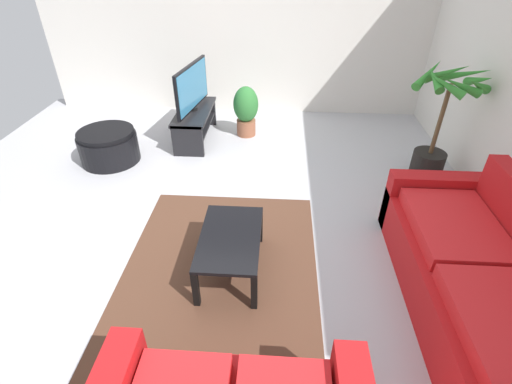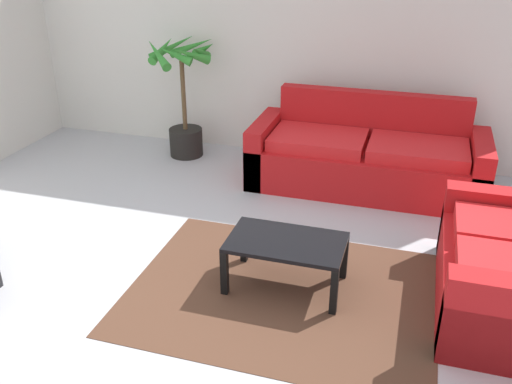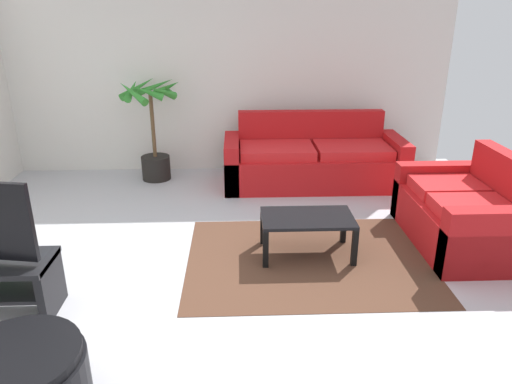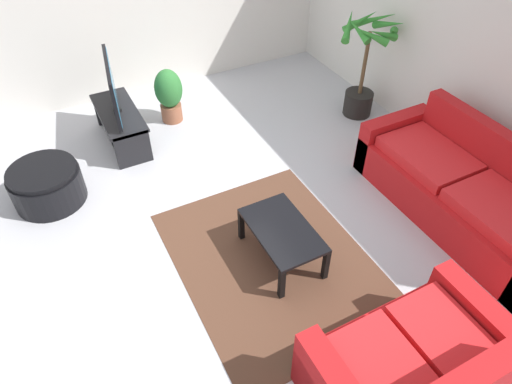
{
  "view_description": "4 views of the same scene",
  "coord_description": "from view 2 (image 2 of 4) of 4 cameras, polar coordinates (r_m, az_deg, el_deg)",
  "views": [
    {
      "loc": [
        3.05,
        0.73,
        2.43
      ],
      "look_at": [
        0.44,
        0.56,
        0.65
      ],
      "focal_mm": 26.18,
      "sensor_mm": 36.0,
      "label": 1
    },
    {
      "loc": [
        1.52,
        -3.01,
        2.44
      ],
      "look_at": [
        0.45,
        0.51,
        0.66
      ],
      "focal_mm": 39.23,
      "sensor_mm": 36.0,
      "label": 2
    },
    {
      "loc": [
        0.1,
        -3.57,
        2.15
      ],
      "look_at": [
        0.27,
        0.7,
        0.5
      ],
      "focal_mm": 33.21,
      "sensor_mm": 36.0,
      "label": 3
    },
    {
      "loc": [
        3.12,
        -1.16,
        3.39
      ],
      "look_at": [
        0.19,
        0.37,
        0.4
      ],
      "focal_mm": 31.89,
      "sensor_mm": 36.0,
      "label": 4
    }
  ],
  "objects": [
    {
      "name": "area_rug",
      "position": [
        4.16,
        2.65,
        -10.15
      ],
      "size": [
        2.2,
        1.7,
        0.01
      ],
      "primitive_type": "cube",
      "color": "#513323",
      "rests_on": "ground"
    },
    {
      "name": "coffee_table",
      "position": [
        4.06,
        3.1,
        -5.65
      ],
      "size": [
        0.84,
        0.51,
        0.38
      ],
      "color": "black",
      "rests_on": "ground"
    },
    {
      "name": "couch_main",
      "position": [
        5.73,
        11.2,
        3.36
      ],
      "size": [
        2.29,
        0.9,
        0.9
      ],
      "color": "red",
      "rests_on": "ground"
    },
    {
      "name": "ground_plane",
      "position": [
        4.16,
        -8.12,
        -10.42
      ],
      "size": [
        6.6,
        6.6,
        0.0
      ],
      "primitive_type": "plane",
      "color": "#B2B2B7"
    },
    {
      "name": "wall_back",
      "position": [
        6.3,
        2.75,
        15.78
      ],
      "size": [
        6.0,
        0.06,
        2.7
      ],
      "primitive_type": "cube",
      "color": "silver",
      "rests_on": "ground"
    },
    {
      "name": "potted_palm",
      "position": [
        6.38,
        -7.34,
        9.18
      ],
      "size": [
        0.84,
        0.83,
        1.34
      ],
      "color": "black",
      "rests_on": "ground"
    }
  ]
}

